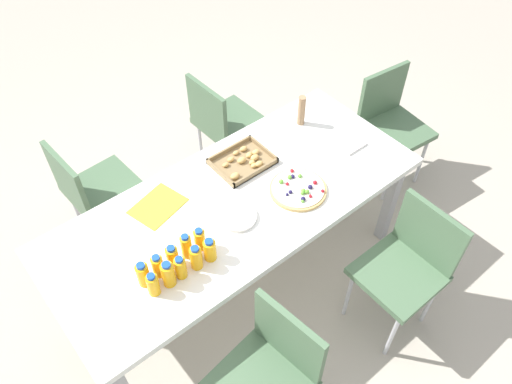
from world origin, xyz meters
TOP-DOWN VIEW (x-y plane):
  - ground_plane at (0.00, 0.00)m, footprint 12.00×12.00m
  - party_table at (0.00, 0.00)m, footprint 2.03×0.85m
  - chair_far_left at (-0.49, 0.77)m, footprint 0.42×0.42m
  - chair_near_left at (-0.39, -0.73)m, footprint 0.45×0.45m
  - chair_near_right at (0.55, -0.76)m, footprint 0.40×0.40m
  - chair_end at (1.38, 0.07)m, footprint 0.44×0.44m
  - chair_far_right at (0.49, 0.79)m, footprint 0.41×0.41m
  - juice_bottle_0 at (-0.61, -0.20)m, footprint 0.05×0.05m
  - juice_bottle_1 at (-0.54, -0.20)m, footprint 0.06×0.06m
  - juice_bottle_2 at (-0.47, -0.20)m, footprint 0.05×0.05m
  - juice_bottle_3 at (-0.39, -0.21)m, footprint 0.06×0.06m
  - juice_bottle_4 at (-0.31, -0.21)m, footprint 0.06×0.06m
  - juice_bottle_5 at (-0.62, -0.13)m, footprint 0.06×0.06m
  - juice_bottle_6 at (-0.55, -0.13)m, footprint 0.05×0.05m
  - juice_bottle_7 at (-0.47, -0.13)m, footprint 0.06×0.06m
  - juice_bottle_8 at (-0.39, -0.12)m, footprint 0.05×0.05m
  - juice_bottle_9 at (-0.31, -0.13)m, footprint 0.05×0.05m
  - fruit_pizza at (0.30, -0.16)m, footprint 0.30×0.30m
  - snack_tray at (0.20, 0.19)m, footprint 0.32×0.25m
  - plate_stack at (-0.06, -0.10)m, footprint 0.19×0.19m
  - napkin_stack at (0.78, -0.07)m, footprint 0.15×0.15m
  - cardboard_tube at (0.69, 0.24)m, footprint 0.04×0.04m
  - paper_folder at (-0.33, 0.23)m, footprint 0.30×0.26m

SIDE VIEW (x-z plane):
  - ground_plane at x=0.00m, z-range 0.00..0.00m
  - chair_far_left at x=-0.49m, z-range 0.09..0.92m
  - chair_near_left at x=-0.39m, z-range 0.09..0.92m
  - chair_near_right at x=0.55m, z-range 0.09..0.92m
  - chair_end at x=1.38m, z-range 0.09..0.92m
  - chair_far_right at x=0.49m, z-range 0.09..0.92m
  - party_table at x=0.00m, z-range 0.30..1.02m
  - paper_folder at x=-0.33m, z-range 0.72..0.73m
  - napkin_stack at x=0.78m, z-range 0.72..0.74m
  - plate_stack at x=-0.06m, z-range 0.72..0.74m
  - snack_tray at x=0.20m, z-range 0.72..0.76m
  - fruit_pizza at x=0.30m, z-range 0.71..0.76m
  - juice_bottle_9 at x=-0.31m, z-range 0.72..0.85m
  - juice_bottle_7 at x=-0.47m, z-range 0.72..0.85m
  - juice_bottle_4 at x=-0.31m, z-range 0.72..0.85m
  - juice_bottle_2 at x=-0.47m, z-range 0.72..0.85m
  - juice_bottle_6 at x=-0.55m, z-range 0.72..0.85m
  - juice_bottle_0 at x=-0.61m, z-range 0.72..0.85m
  - juice_bottle_5 at x=-0.62m, z-range 0.72..0.86m
  - juice_bottle_3 at x=-0.39m, z-range 0.72..0.86m
  - juice_bottle_8 at x=-0.39m, z-range 0.72..0.86m
  - juice_bottle_1 at x=-0.54m, z-range 0.72..0.87m
  - cardboard_tube at x=0.69m, z-range 0.72..0.92m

